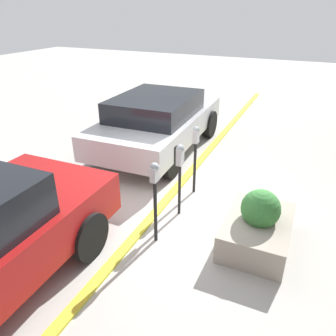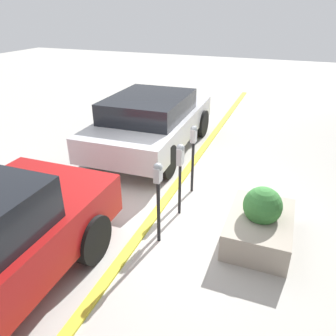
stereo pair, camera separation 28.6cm
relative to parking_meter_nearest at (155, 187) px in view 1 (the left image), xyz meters
The scene contains 7 objects.
ground_plane 1.30m from the parking_meter_nearest, 16.90° to the left, with size 40.00×40.00×0.00m, color #ADAAA3.
curb_strip 1.31m from the parking_meter_nearest, 21.76° to the left, with size 19.00×0.16×0.04m.
parking_meter_nearest is the anchor object (origin of this frame).
parking_meter_second 0.84m from the parking_meter_nearest, ahead, with size 0.15×0.13×1.33m.
parking_meter_middle 1.67m from the parking_meter_nearest, ahead, with size 0.15×0.12×1.38m.
planter_box 1.70m from the parking_meter_nearest, 68.48° to the right, with size 1.40×0.96×0.94m.
parked_car_middle 3.71m from the parking_meter_nearest, 25.22° to the left, with size 4.40×2.10×1.42m.
Camera 1 is at (-4.55, -2.15, 3.35)m, focal length 35.00 mm.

